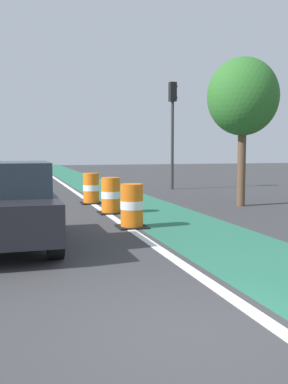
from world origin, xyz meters
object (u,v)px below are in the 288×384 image
object	(u,v)px
traffic_barrel_back	(91,189)
street_tree_sidewalk	(243,97)
parked_sedan_nearest	(7,206)
traffic_light_corner	(173,116)
traffic_barrel_mid	(111,196)
traffic_barrel_front	(132,206)

from	to	relation	value
traffic_barrel_back	street_tree_sidewalk	distance (m)	6.12
parked_sedan_nearest	street_tree_sidewalk	distance (m)	9.30
parked_sedan_nearest	traffic_light_corner	world-z (taller)	traffic_light_corner
traffic_barrel_mid	traffic_barrel_front	bearing A→B (deg)	-90.49
parked_sedan_nearest	traffic_barrel_front	size ratio (longest dim) A/B	3.76
traffic_barrel_back	street_tree_sidewalk	world-z (taller)	street_tree_sidewalk
parked_sedan_nearest	street_tree_sidewalk	xyz separation A→B (m)	(7.62, 4.53, 2.83)
traffic_barrel_mid	traffic_barrel_back	world-z (taller)	same
parked_sedan_nearest	traffic_light_corner	bearing A→B (deg)	56.02
traffic_barrel_mid	street_tree_sidewalk	size ratio (longest dim) A/B	0.22
traffic_barrel_back	street_tree_sidewalk	size ratio (longest dim) A/B	0.22
traffic_barrel_mid	traffic_light_corner	xyz separation A→B (m)	(4.58, 7.13, 2.97)
traffic_barrel_back	traffic_light_corner	bearing A→B (deg)	43.79
parked_sedan_nearest	traffic_light_corner	distance (m)	13.76
traffic_barrel_back	street_tree_sidewalk	xyz separation A→B (m)	(4.81, -2.13, 3.14)
parked_sedan_nearest	traffic_barrel_mid	bearing A→B (deg)	53.86
parked_sedan_nearest	traffic_barrel_back	size ratio (longest dim) A/B	3.76
traffic_barrel_mid	street_tree_sidewalk	bearing A→B (deg)	5.68
traffic_light_corner	street_tree_sidewalk	bearing A→B (deg)	-89.39
traffic_barrel_back	traffic_light_corner	xyz separation A→B (m)	(4.73, 4.54, 2.97)
parked_sedan_nearest	traffic_barrel_back	bearing A→B (deg)	67.10
traffic_barrel_front	traffic_light_corner	world-z (taller)	traffic_light_corner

